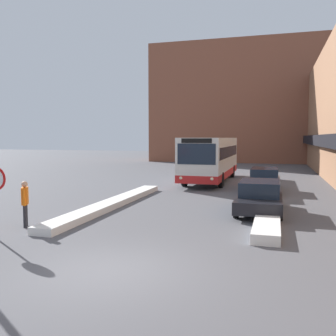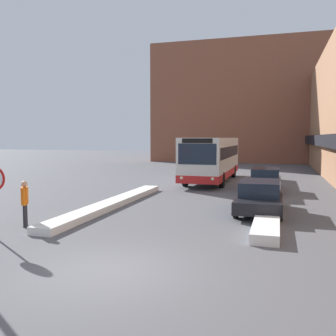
{
  "view_description": "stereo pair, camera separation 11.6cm",
  "coord_description": "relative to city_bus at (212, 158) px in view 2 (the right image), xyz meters",
  "views": [
    {
      "loc": [
        3.85,
        -8.19,
        3.26
      ],
      "look_at": [
        -0.81,
        7.91,
        1.9
      ],
      "focal_mm": 40.0,
      "sensor_mm": 36.0,
      "label": 1
    },
    {
      "loc": [
        3.97,
        -8.16,
        3.26
      ],
      "look_at": [
        -0.81,
        7.91,
        1.9
      ],
      "focal_mm": 40.0,
      "sensor_mm": 36.0,
      "label": 2
    }
  ],
  "objects": [
    {
      "name": "ground_plane",
      "position": [
        0.8,
        -19.42,
        -1.77
      ],
      "size": [
        160.0,
        160.0,
        0.0
      ],
      "primitive_type": "plane",
      "color": "#515156"
    },
    {
      "name": "building_backdrop_far",
      "position": [
        0.8,
        25.01,
        6.19
      ],
      "size": [
        26.0,
        8.0,
        15.91
      ],
      "color": "brown",
      "rests_on": "ground_plane"
    },
    {
      "name": "snow_bank_left",
      "position": [
        -2.8,
        -11.43,
        -1.62
      ],
      "size": [
        0.9,
        11.46,
        0.28
      ],
      "color": "silver",
      "rests_on": "ground_plane"
    },
    {
      "name": "snow_bank_right",
      "position": [
        4.4,
        -10.69,
        -1.59
      ],
      "size": [
        0.9,
        11.11,
        0.35
      ],
      "color": "silver",
      "rests_on": "ground_plane"
    },
    {
      "name": "city_bus",
      "position": [
        0.0,
        0.0,
        0.0
      ],
      "size": [
        2.73,
        10.82,
        3.26
      ],
      "color": "silver",
      "rests_on": "ground_plane"
    },
    {
      "name": "parked_car_front",
      "position": [
        4.0,
        -10.96,
        -1.06
      ],
      "size": [
        1.92,
        4.5,
        1.39
      ],
      "color": "black",
      "rests_on": "ground_plane"
    },
    {
      "name": "parked_car_middle",
      "position": [
        4.0,
        -4.11,
        -1.05
      ],
      "size": [
        1.85,
        4.7,
        1.41
      ],
      "color": "#B7B7BC",
      "rests_on": "ground_plane"
    },
    {
      "name": "pedestrian",
      "position": [
        -4.12,
        -16.1,
        -0.75
      ],
      "size": [
        0.41,
        0.5,
        1.69
      ],
      "rotation": [
        0.0,
        0.0,
        -1.04
      ],
      "color": "#232328",
      "rests_on": "ground_plane"
    }
  ]
}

